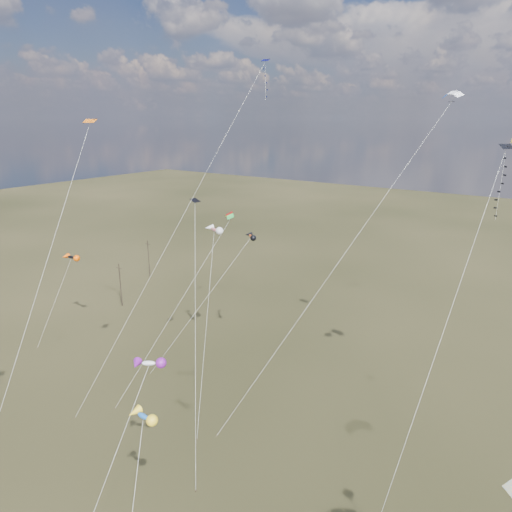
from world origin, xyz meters
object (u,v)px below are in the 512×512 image
Objects in this scene: utility_pole_far at (149,258)px; novelty_black_orange at (71,257)px; utility_pole_near at (120,285)px; diamond_black_high at (494,201)px.

novelty_black_orange reaches higher than utility_pole_far.
utility_pole_far is at bearing 119.74° from utility_pole_near.
diamond_black_high is (58.44, -5.67, 21.83)m from utility_pole_near.
utility_pole_far is 27.76m from novelty_black_orange.
diamond_black_high is 2.40× the size of novelty_black_orange.
novelty_black_orange is (10.31, -24.46, 8.14)m from utility_pole_far.
utility_pole_near is at bearing 102.47° from novelty_black_orange.
utility_pole_near is 1.00× the size of utility_pole_far.
utility_pole_near is 13.45m from novelty_black_orange.
utility_pole_far is at bearing 163.51° from diamond_black_high.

